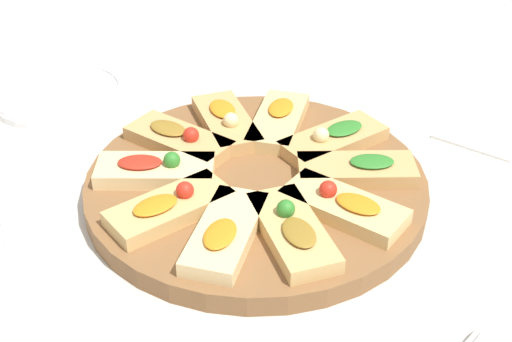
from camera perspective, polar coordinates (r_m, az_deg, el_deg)
The scene contains 14 objects.
ground_plane at distance 0.87m, azimuth 0.00°, elevation -1.88°, with size 3.00×3.00×0.00m, color beige.
serving_board at distance 0.86m, azimuth 0.00°, elevation -1.20°, with size 0.41×0.41×0.03m, color brown.
focaccia_slice_0 at distance 0.76m, azimuth 2.95°, elevation -4.76°, with size 0.14×0.14×0.03m.
focaccia_slice_1 at distance 0.80m, azimuth 7.03°, elevation -2.78°, with size 0.15×0.08×0.03m.
focaccia_slice_2 at distance 0.86m, azimuth 8.13°, elevation 0.13°, with size 0.15×0.11×0.02m.
focaccia_slice_3 at distance 0.91m, azimuth 6.21°, elevation 2.53°, with size 0.12×0.15×0.03m.
focaccia_slice_4 at distance 0.95m, azimuth 1.79°, elevation 4.05°, with size 0.08×0.15×0.02m.
focaccia_slice_5 at distance 0.95m, azimuth -2.38°, elevation 3.96°, with size 0.14×0.14×0.03m.
focaccia_slice_6 at distance 0.91m, azimuth -6.19°, elevation 2.54°, with size 0.15×0.08×0.03m.
focaccia_slice_7 at distance 0.86m, azimuth -8.08°, elevation 0.12°, with size 0.15×0.11×0.03m.
focaccia_slice_8 at distance 0.80m, azimuth -6.93°, elevation -2.88°, with size 0.12×0.15×0.03m.
focaccia_slice_9 at distance 0.76m, azimuth -2.48°, elevation -4.95°, with size 0.08×0.15×0.02m.
plate_right at distance 1.12m, azimuth -15.45°, elevation 6.06°, with size 0.20×0.20×0.02m.
napkin_stack at distance 1.03m, azimuth 17.64°, elevation 2.92°, with size 0.11×0.09×0.01m, color white.
Camera 1 is at (-0.30, 0.64, 0.51)m, focal length 50.00 mm.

